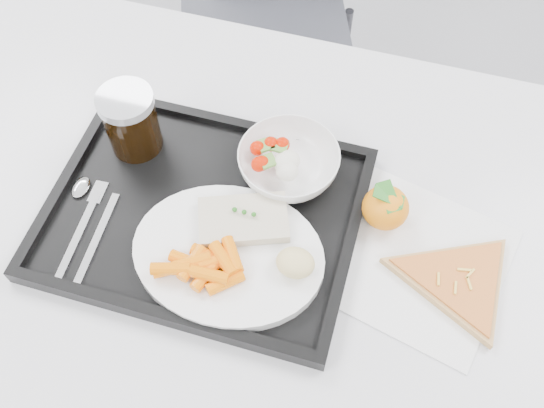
{
  "coord_description": "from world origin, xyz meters",
  "views": [
    {
      "loc": [
        0.17,
        -0.12,
        1.52
      ],
      "look_at": [
        0.04,
        0.33,
        0.77
      ],
      "focal_mm": 40.0,
      "sensor_mm": 36.0,
      "label": 1
    }
  ],
  "objects_px": {
    "table": "(243,241)",
    "tangerine": "(385,208)",
    "tray": "(204,214)",
    "pizza_slice": "(458,281)",
    "dinner_plate": "(228,255)",
    "cola_glass": "(131,121)",
    "salad_bowl": "(289,163)"
  },
  "relations": [
    {
      "from": "table",
      "to": "tangerine",
      "type": "bearing_deg",
      "value": 15.99
    },
    {
      "from": "table",
      "to": "cola_glass",
      "type": "bearing_deg",
      "value": 158.1
    },
    {
      "from": "tangerine",
      "to": "table",
      "type": "bearing_deg",
      "value": -164.01
    },
    {
      "from": "dinner_plate",
      "to": "tangerine",
      "type": "relative_size",
      "value": 3.44
    },
    {
      "from": "cola_glass",
      "to": "tangerine",
      "type": "bearing_deg",
      "value": -3.06
    },
    {
      "from": "tray",
      "to": "cola_glass",
      "type": "xyz_separation_m",
      "value": [
        -0.14,
        0.09,
        0.06
      ]
    },
    {
      "from": "dinner_plate",
      "to": "salad_bowl",
      "type": "xyz_separation_m",
      "value": [
        0.04,
        0.16,
        0.01
      ]
    },
    {
      "from": "cola_glass",
      "to": "tangerine",
      "type": "relative_size",
      "value": 1.37
    },
    {
      "from": "pizza_slice",
      "to": "table",
      "type": "bearing_deg",
      "value": 177.28
    },
    {
      "from": "tray",
      "to": "salad_bowl",
      "type": "height_order",
      "value": "salad_bowl"
    },
    {
      "from": "pizza_slice",
      "to": "tray",
      "type": "bearing_deg",
      "value": 179.45
    },
    {
      "from": "tangerine",
      "to": "pizza_slice",
      "type": "bearing_deg",
      "value": -31.38
    },
    {
      "from": "table",
      "to": "pizza_slice",
      "type": "relative_size",
      "value": 5.36
    },
    {
      "from": "salad_bowl",
      "to": "pizza_slice",
      "type": "relative_size",
      "value": 0.68
    },
    {
      "from": "table",
      "to": "tray",
      "type": "xyz_separation_m",
      "value": [
        -0.05,
        -0.01,
        0.08
      ]
    },
    {
      "from": "tray",
      "to": "salad_bowl",
      "type": "distance_m",
      "value": 0.15
    },
    {
      "from": "dinner_plate",
      "to": "pizza_slice",
      "type": "relative_size",
      "value": 1.21
    },
    {
      "from": "dinner_plate",
      "to": "salad_bowl",
      "type": "distance_m",
      "value": 0.17
    },
    {
      "from": "salad_bowl",
      "to": "pizza_slice",
      "type": "height_order",
      "value": "salad_bowl"
    },
    {
      "from": "dinner_plate",
      "to": "salad_bowl",
      "type": "bearing_deg",
      "value": 75.8
    },
    {
      "from": "dinner_plate",
      "to": "tangerine",
      "type": "xyz_separation_m",
      "value": [
        0.2,
        0.13,
        0.01
      ]
    },
    {
      "from": "tray",
      "to": "cola_glass",
      "type": "bearing_deg",
      "value": 147.56
    },
    {
      "from": "cola_glass",
      "to": "tray",
      "type": "bearing_deg",
      "value": -32.44
    },
    {
      "from": "table",
      "to": "salad_bowl",
      "type": "bearing_deg",
      "value": 62.94
    },
    {
      "from": "salad_bowl",
      "to": "cola_glass",
      "type": "xyz_separation_m",
      "value": [
        -0.24,
        -0.01,
        0.03
      ]
    },
    {
      "from": "table",
      "to": "tangerine",
      "type": "xyz_separation_m",
      "value": [
        0.2,
        0.06,
        0.1
      ]
    },
    {
      "from": "tangerine",
      "to": "pizza_slice",
      "type": "height_order",
      "value": "tangerine"
    },
    {
      "from": "dinner_plate",
      "to": "cola_glass",
      "type": "height_order",
      "value": "cola_glass"
    },
    {
      "from": "table",
      "to": "dinner_plate",
      "type": "bearing_deg",
      "value": -85.59
    },
    {
      "from": "tray",
      "to": "tangerine",
      "type": "xyz_separation_m",
      "value": [
        0.25,
        0.07,
        0.03
      ]
    },
    {
      "from": "tray",
      "to": "dinner_plate",
      "type": "relative_size",
      "value": 1.67
    },
    {
      "from": "tray",
      "to": "tangerine",
      "type": "distance_m",
      "value": 0.26
    }
  ]
}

